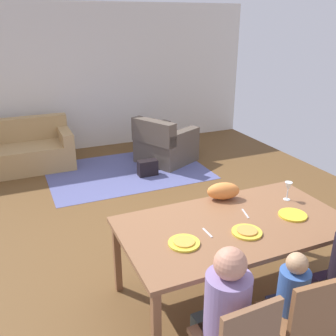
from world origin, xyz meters
name	(u,v)px	position (x,y,z in m)	size (l,w,h in m)	color
ground_plane	(146,214)	(0.00, 0.45, -0.01)	(6.62, 6.11, 0.02)	brown
back_wall	(87,78)	(0.00, 3.56, 1.35)	(6.62, 0.10, 2.70)	silver
dining_table	(234,229)	(0.18, -1.32, 0.70)	(1.98, 1.08, 0.76)	brown
plate_near_man	(184,243)	(-0.37, -1.44, 0.77)	(0.25, 0.25, 0.02)	yellow
pizza_near_man	(184,241)	(-0.37, -1.44, 0.78)	(0.17, 0.17, 0.01)	gold
plate_near_child	(247,232)	(0.18, -1.50, 0.77)	(0.25, 0.25, 0.02)	yellow
pizza_near_child	(247,231)	(0.18, -1.50, 0.78)	(0.17, 0.17, 0.01)	gold
plate_near_woman	(293,215)	(0.72, -1.42, 0.77)	(0.25, 0.25, 0.02)	yellow
wine_glass	(288,187)	(0.89, -1.14, 0.89)	(0.07, 0.07, 0.19)	silver
fork	(207,233)	(-0.12, -1.37, 0.76)	(0.02, 0.15, 0.01)	silver
knife	(245,214)	(0.35, -1.22, 0.76)	(0.01, 0.17, 0.01)	silver
person_man	(223,322)	(-0.37, -2.05, 0.51)	(0.30, 0.40, 1.11)	#374342
dining_chair_child	(304,318)	(0.17, -2.23, 0.49)	(0.45, 0.45, 0.87)	brown
person_child	(287,309)	(0.18, -2.06, 0.43)	(0.22, 0.30, 0.92)	#2C3453
cat	(223,191)	(0.33, -0.88, 0.84)	(0.32, 0.16, 0.17)	orange
area_rug	(127,171)	(0.23, 1.97, 0.00)	(2.60, 1.80, 0.01)	#54588E
couch	(23,151)	(-1.35, 2.83, 0.30)	(1.62, 0.86, 0.82)	tan
armchair	(164,145)	(0.99, 2.15, 0.32)	(1.15, 1.15, 0.82)	brown
handbag	(148,168)	(0.49, 1.67, 0.13)	(0.32, 0.16, 0.26)	black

